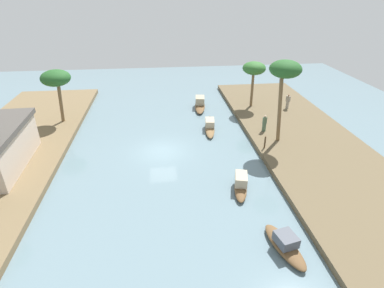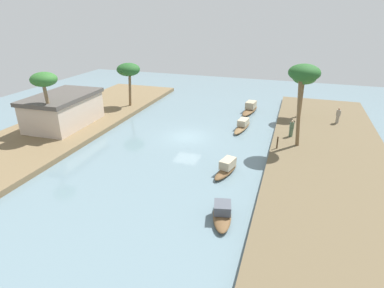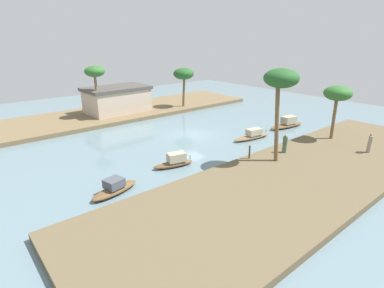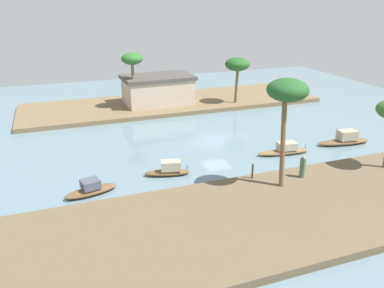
% 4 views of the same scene
% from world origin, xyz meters
% --- Properties ---
extents(river_water, '(63.55, 63.55, 0.00)m').
position_xyz_m(river_water, '(0.00, 0.00, 0.00)').
color(river_water, slate).
rests_on(river_water, ground).
extents(riverbank_left, '(36.29, 10.13, 0.48)m').
position_xyz_m(riverbank_left, '(0.00, -13.63, 0.24)').
color(riverbank_left, brown).
rests_on(riverbank_left, ground).
extents(riverbank_right, '(36.29, 10.13, 0.48)m').
position_xyz_m(riverbank_right, '(0.00, 13.63, 0.24)').
color(riverbank_right, brown).
rests_on(riverbank_right, ground).
extents(sampan_with_red_awning, '(3.59, 1.71, 1.17)m').
position_xyz_m(sampan_with_red_awning, '(-6.44, -5.63, 0.45)').
color(sampan_with_red_awning, brown).
rests_on(sampan_with_red_awning, river_water).
extents(sampan_downstream_large, '(5.24, 1.86, 1.33)m').
position_xyz_m(sampan_downstream_large, '(10.63, -4.90, 0.47)').
color(sampan_downstream_large, brown).
rests_on(sampan_downstream_large, river_water).
extents(sampan_with_tall_canopy, '(4.75, 1.58, 1.08)m').
position_xyz_m(sampan_with_tall_canopy, '(4.12, -5.06, 0.39)').
color(sampan_with_tall_canopy, brown).
rests_on(sampan_with_tall_canopy, river_water).
extents(sampan_midstream, '(3.83, 1.93, 1.08)m').
position_xyz_m(sampan_midstream, '(-12.32, -6.67, 0.39)').
color(sampan_midstream, brown).
rests_on(sampan_midstream, river_water).
extents(person_on_near_bank, '(0.47, 0.47, 1.69)m').
position_xyz_m(person_on_near_bank, '(2.25, -10.20, 1.17)').
color(person_on_near_bank, '#4C664C').
rests_on(person_on_near_bank, riverbank_left).
extents(person_by_mooring, '(0.52, 0.45, 1.74)m').
position_xyz_m(person_by_mooring, '(8.02, -14.93, 1.30)').
color(person_by_mooring, gray).
rests_on(person_by_mooring, riverbank_left).
extents(mooring_post, '(0.14, 0.14, 1.12)m').
position_xyz_m(mooring_post, '(-1.20, -9.13, 1.04)').
color(mooring_post, '#4C3823').
rests_on(mooring_post, riverbank_left).
extents(palm_tree_left_near, '(2.70, 2.70, 7.45)m').
position_xyz_m(palm_tree_left_near, '(0.11, -10.63, 6.97)').
color(palm_tree_left_near, brown).
rests_on(palm_tree_left_near, riverbank_left).
extents(palm_tree_left_far, '(2.63, 2.63, 5.28)m').
position_xyz_m(palm_tree_left_far, '(9.26, -10.89, 4.94)').
color(palm_tree_left_far, brown).
rests_on(palm_tree_left_far, riverbank_left).
extents(palm_tree_right_tall, '(2.44, 2.44, 6.35)m').
position_xyz_m(palm_tree_right_tall, '(-5.14, 12.30, 5.96)').
color(palm_tree_right_tall, '#7F6647').
rests_on(palm_tree_right_tall, riverbank_right).
extents(palm_tree_right_short, '(2.92, 2.92, 5.50)m').
position_xyz_m(palm_tree_right_short, '(7.01, 10.25, 5.09)').
color(palm_tree_right_short, brown).
rests_on(palm_tree_right_short, riverbank_right).
extents(riverside_building, '(8.52, 5.51, 3.36)m').
position_xyz_m(riverside_building, '(-1.95, 13.42, 2.19)').
color(riverside_building, '#C6B29E').
rests_on(riverside_building, riverbank_right).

